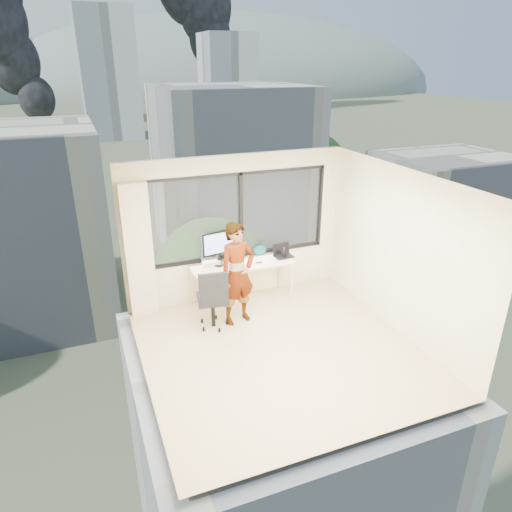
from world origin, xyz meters
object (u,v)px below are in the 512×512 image
desk (243,282)px  game_console (211,262)px  laptop (284,251)px  handbag (260,250)px  chair (212,297)px  person (237,274)px  monitor (219,248)px

desk → game_console: game_console is taller
laptop → handbag: laptop is taller
chair → game_console: size_ratio=3.45×
desk → handbag: bearing=29.3°
desk → chair: size_ratio=1.67×
person → monitor: person is taller
person → game_console: size_ratio=5.54×
person → laptop: bearing=15.6°
desk → laptop: laptop is taller
chair → monitor: bearing=73.9°
chair → person: 0.55m
person → handbag: bearing=36.1°
game_console → handbag: (0.95, 0.05, 0.06)m
person → handbag: (0.73, 0.85, -0.02)m
desk → laptop: 0.93m
chair → handbag: (1.16, 0.86, 0.31)m
handbag → person: bearing=-136.0°
monitor → laptop: size_ratio=1.80×
desk → chair: 0.98m
person → handbag: 1.12m
person → desk: bearing=50.4°
person → laptop: person is taller
desk → monitor: bearing=163.3°
desk → person: size_ratio=1.04×
desk → handbag: (0.43, 0.24, 0.47)m
laptop → game_console: bearing=169.1°
monitor → handbag: bearing=-1.3°
desk → person: (-0.30, -0.61, 0.49)m
chair → handbag: size_ratio=4.26×
desk → laptop: bearing=-0.1°
person → handbag: size_ratio=6.84×
person → chair: bearing=169.2°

